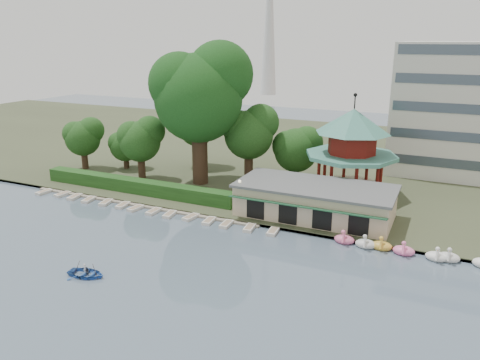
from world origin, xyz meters
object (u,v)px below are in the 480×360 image
Objects in this scene: rowboat_with_passengers at (86,271)px; pavilion at (352,143)px; boathouse at (315,200)px; big_tree at (200,91)px; dock at (140,204)px.

pavilion is at bearing 62.30° from rowboat_with_passengers.
boathouse reaches higher than rowboat_with_passengers.
boathouse is at bearing -18.30° from big_tree.
big_tree reaches higher than boathouse.
boathouse is 0.91× the size of big_tree.
boathouse is at bearing -101.28° from pavilion.
big_tree reaches higher than dock.
rowboat_with_passengers is at bearing -123.83° from boathouse.
pavilion is (2.00, 10.03, 5.11)m from boathouse.
big_tree reaches higher than pavilion.
boathouse is (22.00, 4.77, 2.25)m from dock.
dock is 29.14m from pavilion.
dock is 6.26× the size of rowboat_with_passengers.
dock is 1.83× the size of boathouse.
boathouse reaches higher than dock.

